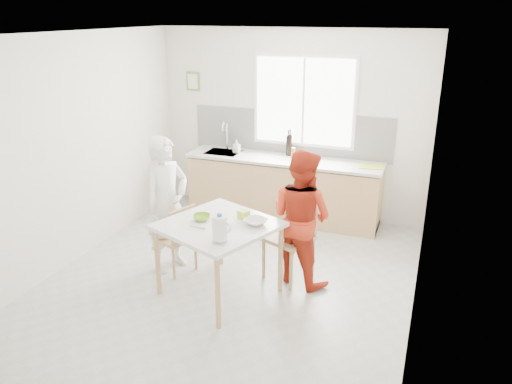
{
  "coord_description": "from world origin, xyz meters",
  "views": [
    {
      "loc": [
        2.03,
        -4.63,
        2.91
      ],
      "look_at": [
        0.23,
        0.2,
        1.03
      ],
      "focal_mm": 35.0,
      "sensor_mm": 36.0,
      "label": 1
    }
  ],
  "objects_px": {
    "chair_left": "(178,236)",
    "person_white": "(167,205)",
    "wine_bottle_a": "(290,145)",
    "milk_jug": "(220,228)",
    "chair_far": "(293,231)",
    "bowl_green": "(202,217)",
    "dining_table": "(218,231)",
    "bowl_white": "(256,222)",
    "wine_bottle_b": "(288,145)",
    "person_red": "(301,217)"
  },
  "relations": [
    {
      "from": "person_red",
      "to": "milk_jug",
      "type": "xyz_separation_m",
      "value": [
        -0.54,
        -0.95,
        0.19
      ]
    },
    {
      "from": "bowl_green",
      "to": "wine_bottle_a",
      "type": "height_order",
      "value": "wine_bottle_a"
    },
    {
      "from": "chair_left",
      "to": "person_white",
      "type": "bearing_deg",
      "value": -90.0
    },
    {
      "from": "bowl_green",
      "to": "wine_bottle_a",
      "type": "distance_m",
      "value": 2.4
    },
    {
      "from": "chair_far",
      "to": "milk_jug",
      "type": "relative_size",
      "value": 3.8
    },
    {
      "from": "chair_far",
      "to": "person_white",
      "type": "xyz_separation_m",
      "value": [
        -1.43,
        -0.32,
        0.25
      ]
    },
    {
      "from": "dining_table",
      "to": "wine_bottle_a",
      "type": "xyz_separation_m",
      "value": [
        0.05,
        2.41,
        0.35
      ]
    },
    {
      "from": "wine_bottle_a",
      "to": "wine_bottle_b",
      "type": "height_order",
      "value": "wine_bottle_a"
    },
    {
      "from": "dining_table",
      "to": "bowl_white",
      "type": "bearing_deg",
      "value": 17.94
    },
    {
      "from": "bowl_green",
      "to": "milk_jug",
      "type": "height_order",
      "value": "milk_jug"
    },
    {
      "from": "chair_left",
      "to": "person_white",
      "type": "height_order",
      "value": "person_white"
    },
    {
      "from": "bowl_green",
      "to": "bowl_white",
      "type": "xyz_separation_m",
      "value": [
        0.58,
        0.09,
        -0.0
      ]
    },
    {
      "from": "chair_far",
      "to": "wine_bottle_a",
      "type": "relative_size",
      "value": 3.16
    },
    {
      "from": "person_red",
      "to": "wine_bottle_b",
      "type": "relative_size",
      "value": 5.14
    },
    {
      "from": "bowl_green",
      "to": "wine_bottle_b",
      "type": "height_order",
      "value": "wine_bottle_b"
    },
    {
      "from": "person_red",
      "to": "wine_bottle_a",
      "type": "height_order",
      "value": "person_red"
    },
    {
      "from": "person_white",
      "to": "wine_bottle_b",
      "type": "height_order",
      "value": "person_white"
    },
    {
      "from": "chair_far",
      "to": "wine_bottle_a",
      "type": "height_order",
      "value": "wine_bottle_a"
    },
    {
      "from": "bowl_white",
      "to": "milk_jug",
      "type": "xyz_separation_m",
      "value": [
        -0.17,
        -0.5,
        0.11
      ]
    },
    {
      "from": "person_red",
      "to": "bowl_white",
      "type": "bearing_deg",
      "value": 72.92
    },
    {
      "from": "dining_table",
      "to": "chair_left",
      "type": "bearing_deg",
      "value": 158.14
    },
    {
      "from": "wine_bottle_a",
      "to": "wine_bottle_b",
      "type": "distance_m",
      "value": 0.03
    },
    {
      "from": "milk_jug",
      "to": "dining_table",
      "type": "bearing_deg",
      "value": 139.3
    },
    {
      "from": "chair_far",
      "to": "bowl_green",
      "type": "distance_m",
      "value": 1.07
    },
    {
      "from": "person_red",
      "to": "bowl_green",
      "type": "xyz_separation_m",
      "value": [
        -0.94,
        -0.55,
        0.08
      ]
    },
    {
      "from": "bowl_white",
      "to": "chair_far",
      "type": "bearing_deg",
      "value": 63.18
    },
    {
      "from": "dining_table",
      "to": "chair_left",
      "type": "relative_size",
      "value": 1.65
    },
    {
      "from": "chair_far",
      "to": "milk_jug",
      "type": "height_order",
      "value": "milk_jug"
    },
    {
      "from": "milk_jug",
      "to": "wine_bottle_b",
      "type": "relative_size",
      "value": 0.89
    },
    {
      "from": "dining_table",
      "to": "chair_far",
      "type": "bearing_deg",
      "value": 45.19
    },
    {
      "from": "bowl_green",
      "to": "bowl_white",
      "type": "height_order",
      "value": "same"
    },
    {
      "from": "bowl_white",
      "to": "bowl_green",
      "type": "bearing_deg",
      "value": -170.9
    },
    {
      "from": "person_white",
      "to": "wine_bottle_a",
      "type": "distance_m",
      "value": 2.27
    },
    {
      "from": "person_red",
      "to": "wine_bottle_b",
      "type": "xyz_separation_m",
      "value": [
        -0.72,
        1.84,
        0.3
      ]
    },
    {
      "from": "wine_bottle_a",
      "to": "person_white",
      "type": "bearing_deg",
      "value": -111.99
    },
    {
      "from": "person_white",
      "to": "wine_bottle_a",
      "type": "height_order",
      "value": "person_white"
    },
    {
      "from": "chair_left",
      "to": "person_red",
      "type": "relative_size",
      "value": 0.54
    },
    {
      "from": "dining_table",
      "to": "bowl_green",
      "type": "xyz_separation_m",
      "value": [
        -0.2,
        0.03,
        0.11
      ]
    },
    {
      "from": "bowl_green",
      "to": "bowl_white",
      "type": "distance_m",
      "value": 0.58
    },
    {
      "from": "milk_jug",
      "to": "person_red",
      "type": "bearing_deg",
      "value": 82.26
    },
    {
      "from": "bowl_white",
      "to": "wine_bottle_a",
      "type": "relative_size",
      "value": 0.73
    },
    {
      "from": "bowl_white",
      "to": "wine_bottle_b",
      "type": "xyz_separation_m",
      "value": [
        -0.35,
        2.3,
        0.22
      ]
    },
    {
      "from": "chair_far",
      "to": "person_red",
      "type": "height_order",
      "value": "person_red"
    },
    {
      "from": "person_white",
      "to": "milk_jug",
      "type": "distance_m",
      "value": 1.22
    },
    {
      "from": "person_white",
      "to": "bowl_green",
      "type": "distance_m",
      "value": 0.66
    },
    {
      "from": "chair_far",
      "to": "person_red",
      "type": "distance_m",
      "value": 0.25
    },
    {
      "from": "bowl_white",
      "to": "wine_bottle_b",
      "type": "height_order",
      "value": "wine_bottle_b"
    },
    {
      "from": "chair_left",
      "to": "chair_far",
      "type": "relative_size",
      "value": 0.83
    },
    {
      "from": "bowl_green",
      "to": "wine_bottle_a",
      "type": "relative_size",
      "value": 0.58
    },
    {
      "from": "person_white",
      "to": "dining_table",
      "type": "bearing_deg",
      "value": -90.0
    }
  ]
}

